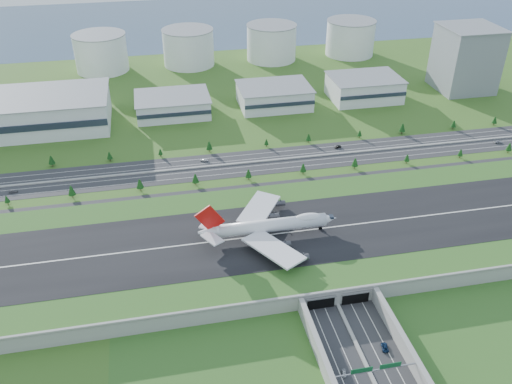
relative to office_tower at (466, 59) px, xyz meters
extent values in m
plane|color=#40581B|center=(-200.00, -195.00, -27.50)|extent=(1200.00, 1200.00, 0.00)
cube|color=gray|center=(-200.00, -195.00, -23.50)|extent=(520.00, 100.00, 8.00)
cube|color=#29541D|center=(-200.00, -195.00, -19.42)|extent=(520.00, 100.00, 0.16)
cube|color=black|center=(-200.00, -195.00, -19.28)|extent=(520.00, 58.00, 0.12)
cube|color=silver|center=(-200.00, -195.00, -19.20)|extent=(520.00, 0.90, 0.02)
cube|color=gray|center=(-200.00, -244.40, -18.90)|extent=(520.00, 1.20, 1.20)
cube|color=gray|center=(-181.80, -295.00, -23.50)|extent=(2.40, 100.00, 8.00)
cube|color=black|center=(-208.50, -245.20, -24.30)|extent=(13.00, 1.20, 6.00)
cube|color=black|center=(-191.50, -245.20, -24.30)|extent=(13.00, 1.20, 6.00)
cylinder|color=gray|center=(-219.00, -290.00, -24.00)|extent=(0.70, 0.70, 7.00)
cylinder|color=gray|center=(-181.00, -290.00, -24.00)|extent=(0.70, 0.70, 7.00)
cube|color=gray|center=(-200.00, -290.00, -20.30)|extent=(38.00, 0.50, 0.50)
cube|color=#0C4C23|center=(-206.00, -290.10, -18.90)|extent=(9.00, 0.30, 2.40)
cube|color=#0C4C23|center=(-194.00, -290.10, -18.90)|extent=(9.00, 0.30, 2.40)
cube|color=#28282B|center=(-200.00, -100.00, -27.44)|extent=(560.00, 36.00, 0.12)
cylinder|color=#3D2819|center=(-368.52, -122.00, -26.44)|extent=(0.50, 0.50, 2.12)
cone|color=black|center=(-368.52, -122.00, -23.73)|extent=(3.30, 3.30, 4.24)
cylinder|color=#3D2819|center=(-330.50, -122.00, -25.99)|extent=(0.50, 0.50, 3.02)
cone|color=black|center=(-330.50, -122.00, -22.13)|extent=(4.70, 4.70, 6.04)
cylinder|color=#3D2819|center=(-289.00, -122.00, -26.01)|extent=(0.50, 0.50, 2.97)
cone|color=black|center=(-289.00, -122.00, -22.21)|extent=(4.63, 4.63, 5.95)
cylinder|color=#3D2819|center=(-254.00, -122.00, -26.06)|extent=(0.50, 0.50, 2.89)
cone|color=black|center=(-254.00, -122.00, -22.36)|extent=(4.49, 4.49, 5.78)
cylinder|color=#3D2819|center=(-219.35, -122.00, -26.15)|extent=(0.50, 0.50, 2.70)
cone|color=black|center=(-219.35, -122.00, -22.70)|extent=(4.20, 4.20, 5.40)
cylinder|color=#3D2819|center=(-182.43, -122.00, -26.13)|extent=(0.50, 0.50, 2.73)
cone|color=black|center=(-182.43, -122.00, -22.64)|extent=(4.25, 4.25, 5.47)
cylinder|color=#3D2819|center=(-146.18, -122.00, -26.08)|extent=(0.50, 0.50, 2.83)
cone|color=black|center=(-146.18, -122.00, -22.46)|extent=(4.41, 4.41, 5.67)
cylinder|color=#3D2819|center=(-108.37, -122.00, -26.29)|extent=(0.50, 0.50, 2.42)
cone|color=black|center=(-108.37, -122.00, -23.19)|extent=(3.77, 3.77, 4.84)
cylinder|color=#3D2819|center=(-68.27, -122.00, -26.32)|extent=(0.50, 0.50, 2.36)
cone|color=black|center=(-68.27, -122.00, -23.30)|extent=(3.67, 3.67, 4.72)
cylinder|color=#3D2819|center=(-30.64, -122.00, -26.15)|extent=(0.50, 0.50, 2.70)
cone|color=black|center=(-30.64, -122.00, -22.70)|extent=(4.20, 4.20, 5.40)
cylinder|color=#3D2819|center=(-347.29, -78.00, -26.07)|extent=(0.50, 0.50, 2.86)
cone|color=black|center=(-347.29, -78.00, -22.42)|extent=(4.45, 4.45, 5.72)
cylinder|color=#3D2819|center=(-308.88, -78.00, -26.27)|extent=(0.50, 0.50, 2.46)
cone|color=black|center=(-308.88, -78.00, -23.13)|extent=(3.83, 3.83, 4.92)
cylinder|color=#3D2819|center=(-274.09, -78.00, -26.49)|extent=(0.50, 0.50, 2.01)
cone|color=black|center=(-274.09, -78.00, -23.92)|extent=(3.13, 3.13, 4.03)
cylinder|color=#3D2819|center=(-239.47, -78.00, -26.06)|extent=(0.50, 0.50, 2.88)
cone|color=black|center=(-239.47, -78.00, -22.38)|extent=(4.48, 4.48, 5.76)
cylinder|color=#3D2819|center=(-197.71, -78.00, -26.46)|extent=(0.50, 0.50, 2.09)
cone|color=black|center=(-197.71, -78.00, -23.79)|extent=(3.25, 3.25, 4.18)
cylinder|color=#3D2819|center=(-165.89, -78.00, -26.26)|extent=(0.50, 0.50, 2.49)
cone|color=black|center=(-165.89, -78.00, -23.08)|extent=(3.87, 3.87, 4.97)
cylinder|color=#3D2819|center=(-126.08, -78.00, -26.40)|extent=(0.50, 0.50, 2.19)
cone|color=black|center=(-126.08, -78.00, -23.61)|extent=(3.41, 3.41, 4.38)
cylinder|color=#3D2819|center=(-92.01, -78.00, -25.99)|extent=(0.50, 0.50, 3.02)
cone|color=black|center=(-92.01, -78.00, -22.14)|extent=(4.69, 4.69, 6.03)
cylinder|color=#3D2819|center=(-49.40, -78.00, -26.23)|extent=(0.50, 0.50, 2.55)
cone|color=black|center=(-49.40, -78.00, -22.97)|extent=(3.97, 3.97, 5.10)
cylinder|color=#3D2819|center=(-14.38, -78.00, -26.23)|extent=(0.50, 0.50, 2.54)
cone|color=black|center=(-14.38, -78.00, -22.99)|extent=(3.95, 3.95, 5.08)
cube|color=silver|center=(-370.00, -10.00, -15.00)|extent=(120.00, 60.00, 25.00)
cube|color=silver|center=(-260.00, -5.00, -20.00)|extent=(58.00, 42.00, 15.00)
cube|color=silver|center=(-175.00, -5.00, -19.00)|extent=(58.00, 42.00, 17.00)
cube|color=silver|center=(-95.00, -5.00, -18.00)|extent=(58.00, 42.00, 19.00)
cube|color=gray|center=(0.00, 0.00, 0.00)|extent=(46.00, 46.00, 55.00)
cylinder|color=white|center=(-320.00, 115.00, -10.00)|extent=(50.00, 50.00, 35.00)
cylinder|color=white|center=(-235.00, 115.00, -10.00)|extent=(50.00, 50.00, 35.00)
cylinder|color=white|center=(-150.00, 115.00, -10.00)|extent=(50.00, 50.00, 35.00)
cylinder|color=white|center=(-65.00, 115.00, -10.00)|extent=(50.00, 50.00, 35.00)
cube|color=#38516B|center=(-200.00, 285.00, -27.47)|extent=(1200.00, 260.00, 0.06)
cylinder|color=white|center=(-221.76, -195.38, -12.92)|extent=(60.86, 7.37, 6.95)
cone|color=white|center=(-189.18, -195.60, -12.92)|extent=(8.74, 7.01, 6.95)
cone|color=white|center=(-254.34, -195.15, -12.49)|extent=(10.91, 7.02, 6.95)
ellipsoid|color=white|center=(-201.08, -195.52, -10.42)|extent=(14.85, 5.52, 4.27)
cube|color=white|center=(-224.06, -213.82, -14.01)|extent=(29.12, 35.16, 1.71)
cube|color=white|center=(-223.80, -176.90, -14.01)|extent=(29.40, 35.09, 1.71)
cylinder|color=#38383D|center=(-216.67, -208.44, -16.40)|extent=(5.67, 3.30, 3.26)
cylinder|color=#38383D|center=(-210.42, -220.43, -16.40)|extent=(5.67, 3.30, 3.26)
cylinder|color=#38383D|center=(-216.49, -182.38, -16.40)|extent=(5.67, 3.30, 3.26)
cylinder|color=#38383D|center=(-210.08, -170.48, -16.40)|extent=(5.67, 3.30, 3.26)
cube|color=white|center=(-253.30, -202.22, -11.62)|extent=(11.57, 13.60, 0.65)
cube|color=white|center=(-253.20, -188.10, -11.62)|extent=(11.66, 13.60, 0.65)
cube|color=red|center=(-253.25, -195.16, -4.23)|extent=(15.49, 1.08, 16.28)
cylinder|color=black|center=(-193.70, -195.57, -18.62)|extent=(2.06, 0.76, 2.06)
cylinder|color=black|center=(-226.13, -198.82, -18.62)|extent=(2.06, 0.76, 2.06)
cylinder|color=black|center=(-226.08, -191.87, -18.62)|extent=(2.06, 0.76, 2.06)
cylinder|color=black|center=(-232.64, -198.78, -18.62)|extent=(2.06, 0.76, 2.06)
cylinder|color=black|center=(-232.59, -191.83, -18.62)|extent=(2.06, 0.76, 2.06)
imported|color=silver|center=(-210.51, -283.94, -26.67)|extent=(2.64, 4.43, 1.41)
imported|color=#0D2141|center=(-188.74, -274.42, -26.59)|extent=(3.73, 6.10, 1.58)
imported|color=#57575C|center=(-367.57, -108.46, -26.52)|extent=(5.14, 2.23, 1.72)
imported|color=black|center=(-147.51, -90.79, -26.53)|extent=(5.40, 2.84, 1.69)
imported|color=#B1B1B6|center=(-29.03, -106.58, -26.55)|extent=(6.16, 3.20, 1.66)
imported|color=silver|center=(-244.92, -91.34, -26.54)|extent=(6.25, 4.47, 1.68)
camera|label=1|loc=(-275.37, -422.29, 153.16)|focal=38.00mm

